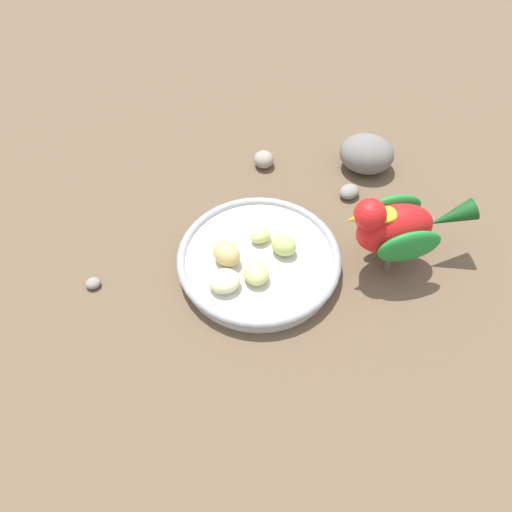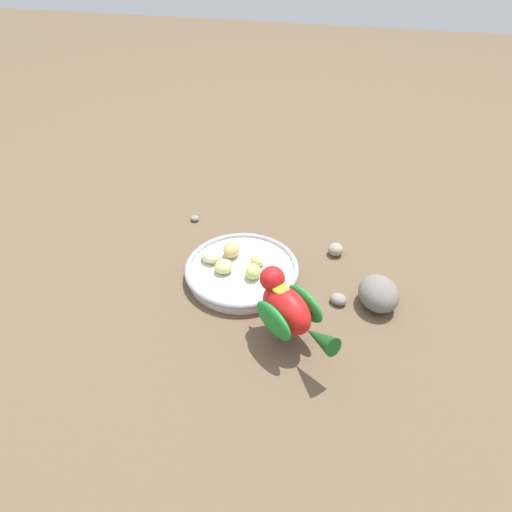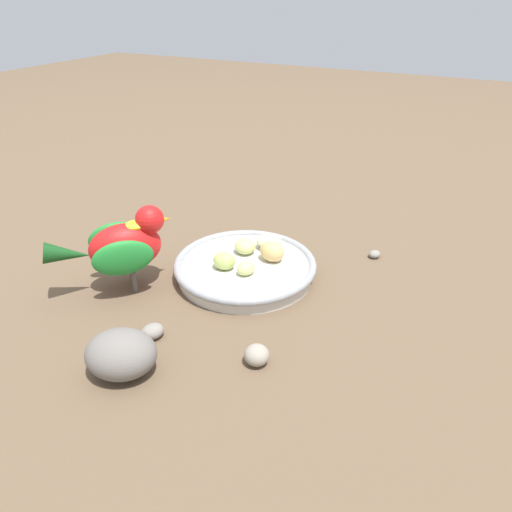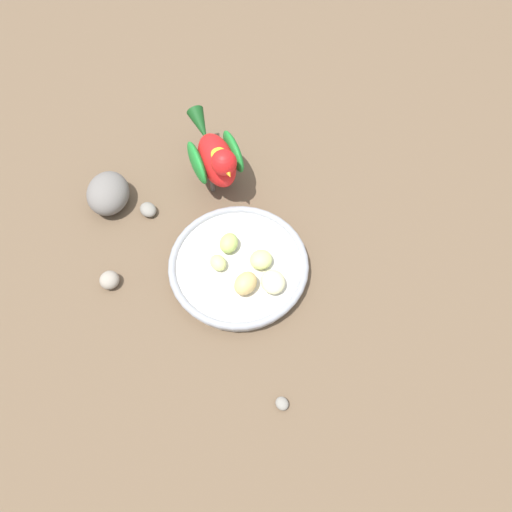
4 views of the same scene
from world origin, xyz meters
The scene contains 12 objects.
ground_plane centered at (0.00, 0.00, 0.00)m, with size 4.00×4.00×0.00m, color brown.
feeding_bowl centered at (-0.01, 0.01, 0.01)m, with size 0.21×0.21×0.03m.
apple_piece_0 centered at (-0.03, -0.02, 0.03)m, with size 0.03×0.03×0.03m, color #B2CC66.
apple_piece_1 centered at (0.00, 0.07, 0.03)m, with size 0.04×0.04×0.02m, color beige.
apple_piece_2 centered at (0.02, 0.04, 0.04)m, with size 0.04×0.03×0.03m, color tan.
apple_piece_3 centered at (-0.03, 0.04, 0.03)m, with size 0.03×0.03×0.02m, color #C6D17A.
apple_piece_4 centered at (0.01, -0.02, 0.03)m, with size 0.03×0.02×0.02m, color #C6D17A.
parrot centered at (-0.14, -0.10, 0.07)m, with size 0.14×0.15×0.12m.
rock_large centered at (-0.03, -0.24, 0.03)m, with size 0.08×0.07×0.05m, color slate.
pebble_0 centered at (0.15, 0.16, 0.01)m, with size 0.02×0.02×0.01m, color gray.
pebble_1 centered at (-0.04, -0.17, 0.01)m, with size 0.03×0.02×0.02m, color gray.
pebble_2 centered at (0.10, -0.15, 0.01)m, with size 0.03×0.03×0.02m, color gray.
Camera 1 is at (-0.29, 0.42, 0.65)m, focal length 43.54 mm.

